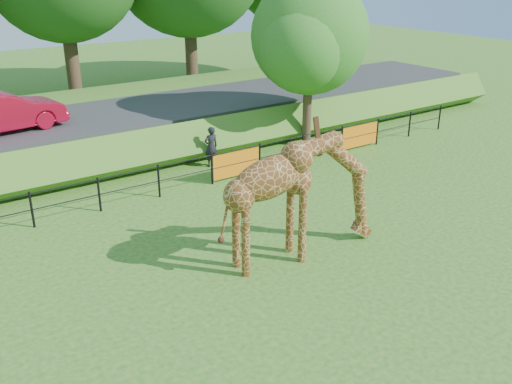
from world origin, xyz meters
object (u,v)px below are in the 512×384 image
Objects in this scene: giraffe at (301,198)px; tree_east at (311,40)px; visitor at (211,147)px; car_red at (1,112)px.

tree_east is (6.34, 7.33, 2.65)m from giraffe.
tree_east is (4.66, 0.02, 3.52)m from visitor.
car_red reaches higher than visitor.
visitor is 5.84m from tree_east.
giraffe reaches higher than car_red.
visitor is 0.23× the size of tree_east.
visitor is at bearing 83.71° from giraffe.
car_red is 2.90× the size of visitor.
giraffe is at bearing -165.55° from car_red.
tree_east reaches higher than visitor.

